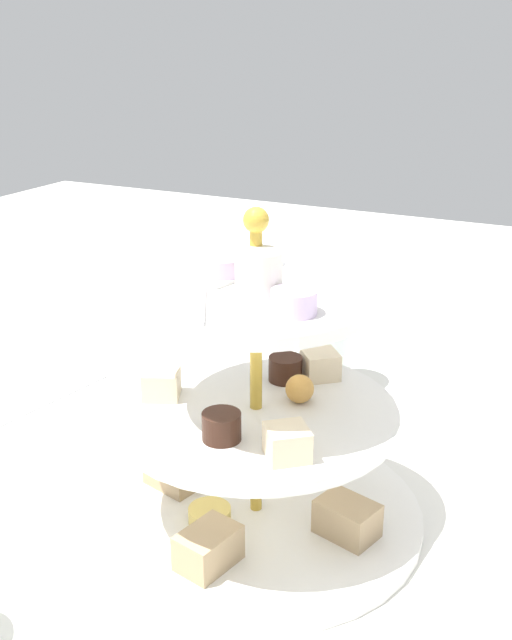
# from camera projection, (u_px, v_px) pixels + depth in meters

# --- Properties ---
(ground_plane) EXTENTS (2.40, 2.40, 0.00)m
(ground_plane) POSITION_uv_depth(u_px,v_px,m) (256.00, 518.00, 0.67)
(ground_plane) COLOR silver
(tiered_serving_stand) EXTENTS (0.29, 0.29, 0.28)m
(tiered_serving_stand) POSITION_uv_depth(u_px,v_px,m) (256.00, 437.00, 0.64)
(tiered_serving_stand) COLOR white
(tiered_serving_stand) RESTS_ON ground_plane
(water_glass_tall_right) EXTENTS (0.07, 0.07, 0.13)m
(water_glass_tall_right) POSITION_uv_depth(u_px,v_px,m) (323.00, 334.00, 0.89)
(water_glass_tall_right) COLOR silver
(water_glass_tall_right) RESTS_ON ground_plane
(butter_knife_right) EXTENTS (0.17, 0.04, 0.00)m
(butter_knife_right) POSITION_uv_depth(u_px,v_px,m) (49.00, 400.00, 0.88)
(butter_knife_right) COLOR silver
(butter_knife_right) RESTS_ON ground_plane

